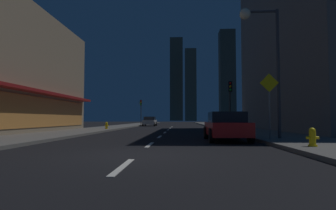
% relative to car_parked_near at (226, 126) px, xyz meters
% --- Properties ---
extents(ground_plane, '(78.00, 136.00, 0.10)m').
position_rel_car_parked_near_xyz_m(ground_plane, '(-3.60, 26.51, -0.79)').
color(ground_plane, black).
extents(sidewalk_right, '(4.00, 76.00, 0.15)m').
position_rel_car_parked_near_xyz_m(sidewalk_right, '(3.40, 26.51, -0.67)').
color(sidewalk_right, '#605E59').
rests_on(sidewalk_right, ground).
extents(sidewalk_left, '(4.00, 76.00, 0.15)m').
position_rel_car_parked_near_xyz_m(sidewalk_left, '(-10.60, 26.51, -0.67)').
color(sidewalk_left, '#605E59').
rests_on(sidewalk_left, ground).
extents(lane_marking_center, '(0.16, 33.40, 0.01)m').
position_rel_car_parked_near_xyz_m(lane_marking_center, '(-3.60, 8.11, -0.73)').
color(lane_marking_center, silver).
rests_on(lane_marking_center, ground).
extents(building_apartment_right, '(11.00, 20.00, 18.01)m').
position_rel_car_parked_near_xyz_m(building_apartment_right, '(10.90, 10.51, 8.26)').
color(building_apartment_right, slate).
rests_on(building_apartment_right, ground).
extents(skyscraper_distant_tall, '(7.80, 5.77, 51.01)m').
position_rel_car_parked_near_xyz_m(skyscraper_distant_tall, '(-5.37, 150.18, 24.76)').
color(skyscraper_distant_tall, '#4E4A3B').
rests_on(skyscraper_distant_tall, ground).
extents(skyscraper_distant_mid, '(6.13, 7.82, 39.40)m').
position_rel_car_parked_near_xyz_m(skyscraper_distant_mid, '(2.75, 133.59, 18.96)').
color(skyscraper_distant_mid, brown).
rests_on(skyscraper_distant_mid, ground).
extents(skyscraper_distant_short, '(7.56, 7.10, 45.54)m').
position_rel_car_parked_near_xyz_m(skyscraper_distant_short, '(20.65, 120.97, 22.03)').
color(skyscraper_distant_short, '#484436').
rests_on(skyscraper_distant_short, ground).
extents(car_parked_near, '(1.98, 4.24, 1.45)m').
position_rel_car_parked_near_xyz_m(car_parked_near, '(0.00, 0.00, 0.00)').
color(car_parked_near, '#B21919').
rests_on(car_parked_near, ground).
extents(car_parked_far, '(1.98, 4.24, 1.45)m').
position_rel_car_parked_near_xyz_m(car_parked_far, '(-7.20, 27.94, 0.00)').
color(car_parked_far, silver).
rests_on(car_parked_far, ground).
extents(fire_hydrant_yellow_near, '(0.42, 0.30, 0.65)m').
position_rel_car_parked_near_xyz_m(fire_hydrant_yellow_near, '(2.30, -4.08, -0.29)').
color(fire_hydrant_yellow_near, yellow).
rests_on(fire_hydrant_yellow_near, sidewalk_right).
extents(fire_hydrant_far_left, '(0.42, 0.30, 0.65)m').
position_rel_car_parked_near_xyz_m(fire_hydrant_far_left, '(-9.50, 11.95, -0.29)').
color(fire_hydrant_far_left, gold).
rests_on(fire_hydrant_far_left, sidewalk_left).
extents(traffic_light_near_right, '(0.32, 0.48, 4.20)m').
position_rel_car_parked_near_xyz_m(traffic_light_near_right, '(1.90, 9.32, 2.45)').
color(traffic_light_near_right, '#2D2D2D').
rests_on(traffic_light_near_right, sidewalk_right).
extents(traffic_light_far_left, '(0.32, 0.48, 4.20)m').
position_rel_car_parked_near_xyz_m(traffic_light_far_left, '(-9.10, 31.18, 2.45)').
color(traffic_light_far_left, '#2D2D2D').
rests_on(traffic_light_far_left, sidewalk_left).
extents(street_lamp_right, '(1.96, 0.56, 6.58)m').
position_rel_car_parked_near_xyz_m(street_lamp_right, '(1.78, -0.11, 4.33)').
color(street_lamp_right, '#38383D').
rests_on(street_lamp_right, sidewalk_right).
extents(pedestrian_crossing_sign, '(0.91, 0.08, 3.15)m').
position_rel_car_parked_near_xyz_m(pedestrian_crossing_sign, '(2.00, -0.53, 1.28)').
color(pedestrian_crossing_sign, slate).
rests_on(pedestrian_crossing_sign, sidewalk_right).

